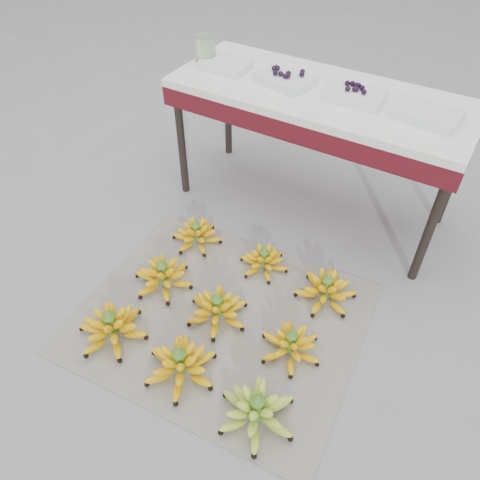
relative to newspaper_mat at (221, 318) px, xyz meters
The scene contains 17 objects.
ground 0.10m from the newspaper_mat, 145.94° to the left, with size 60.00×60.00×0.00m, color gray.
newspaper_mat is the anchor object (origin of this frame).
bunch_front_left 0.49m from the newspaper_mat, 136.91° to the right, with size 0.33×0.33×0.19m.
bunch_front_center 0.33m from the newspaper_mat, 87.69° to the right, with size 0.34×0.34×0.19m.
bunch_front_right 0.51m from the newspaper_mat, 41.76° to the right, with size 0.39×0.39×0.19m.
bunch_mid_left 0.36m from the newspaper_mat, behind, with size 0.30×0.30×0.18m.
bunch_mid_center 0.06m from the newspaper_mat, 156.55° to the right, with size 0.38×0.38×0.17m.
bunch_mid_right 0.36m from the newspaper_mat, ahead, with size 0.30×0.30×0.16m.
bunch_back_left 0.53m from the newspaper_mat, 136.78° to the left, with size 0.31×0.31×0.16m.
bunch_back_center 0.38m from the newspaper_mat, 87.49° to the left, with size 0.27×0.27×0.15m.
bunch_back_right 0.51m from the newspaper_mat, 44.10° to the left, with size 0.35×0.35×0.17m.
vendor_table 1.15m from the newspaper_mat, 90.78° to the left, with size 1.50×0.60×0.72m.
tray_far_left 1.30m from the newspaper_mat, 120.35° to the left, with size 0.25×0.19×0.04m.
tray_left 1.21m from the newspaper_mat, 101.88° to the left, with size 0.31×0.25×0.07m.
tray_right 1.21m from the newspaper_mat, 80.13° to the left, with size 0.27×0.20×0.07m.
tray_far_right 1.30m from the newspaper_mat, 61.82° to the left, with size 0.29×0.23×0.04m.
glass_jar 1.41m from the newspaper_mat, 125.66° to the left, with size 0.11×0.11×0.14m, color beige.
Camera 1 is at (0.83, -1.14, 1.75)m, focal length 35.00 mm.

